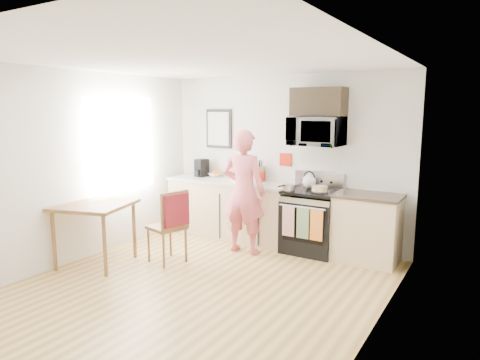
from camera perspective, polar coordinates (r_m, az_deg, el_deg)
The scene contains 27 objects.
floor at distance 5.16m, azimuth -6.04°, elevation -14.31°, with size 4.60×4.60×0.00m, color olive.
back_wall at distance 6.74m, azimuth 5.76°, elevation 2.76°, with size 4.00×0.04×2.60m, color silver.
left_wall at distance 6.21m, azimuth -21.06°, elevation 1.63°, with size 0.04×4.60×2.60m, color silver.
right_wall at distance 3.92m, azimuth 17.54°, elevation -2.37°, with size 0.04×4.60×2.60m, color silver.
ceiling at distance 4.76m, azimuth -6.59°, elevation 15.73°, with size 4.00×4.60×0.04m, color white.
window at distance 6.67m, azimuth -15.54°, elevation 4.56°, with size 0.06×1.40×1.50m.
cabinet_left at distance 7.01m, azimuth -1.33°, elevation -3.99°, with size 2.10×0.60×0.90m, color #DCB58D.
countertop_left at distance 6.92m, azimuth -1.35°, elevation -0.20°, with size 2.14×0.64×0.04m, color beige.
cabinet_right at distance 6.14m, azimuth 16.56°, elevation -6.33°, with size 0.84×0.60×0.90m, color #DCB58D.
countertop_right at distance 6.03m, azimuth 16.77°, elevation -2.02°, with size 0.88×0.64×0.04m, color black.
range at distance 6.36m, azimuth 9.50°, elevation -5.65°, with size 0.76×0.70×1.16m.
microwave at distance 6.25m, azimuth 10.18°, elevation 6.39°, with size 0.76×0.51×0.42m, color #ABABB0.
upper_cabinet at distance 6.28m, azimuth 10.45°, elevation 10.23°, with size 0.76×0.35×0.40m, color black.
wall_art at distance 7.28m, azimuth -2.85°, elevation 6.84°, with size 0.50×0.04×0.65m.
wall_trivet at distance 6.70m, azimuth 6.09°, elevation 2.72°, with size 0.20×0.02×0.20m, color #B4220F.
person at distance 6.16m, azimuth 0.50°, elevation -1.58°, with size 0.66×0.43×1.80m, color #D0394C.
dining_table at distance 6.03m, azimuth -18.83°, elevation -3.86°, with size 0.97×0.97×0.84m.
chair at distance 5.77m, azimuth -8.98°, elevation -4.97°, with size 0.56×0.52×1.01m.
knife_block at distance 6.85m, azimuth 2.84°, elevation 0.84°, with size 0.11×0.15×0.23m, color brown.
utensil_crock at distance 6.80m, azimuth 2.86°, elevation 1.04°, with size 0.12×0.12×0.36m.
fruit_bowl at distance 7.30m, azimuth -3.36°, elevation 0.77°, with size 0.29×0.29×0.10m.
milk_carton at distance 7.02m, azimuth -1.10°, elevation 1.16°, with size 0.10×0.10×0.26m, color tan.
coffee_maker at distance 7.33m, azimuth -5.18°, elevation 1.55°, with size 0.20×0.26×0.30m.
bread_bag at distance 6.66m, azimuth 0.03°, elevation 0.14°, with size 0.34×0.16×0.12m, color #E3BF77.
cake at distance 6.09m, azimuth 10.56°, elevation -1.22°, with size 0.27×0.27×0.09m.
kettle at distance 6.37m, azimuth 9.21°, elevation -0.11°, with size 0.20×0.20×0.26m.
pot at distance 6.16m, azimuth 6.47°, elevation -0.96°, with size 0.18×0.31×0.09m.
Camera 1 is at (2.91, -3.73, 2.06)m, focal length 32.00 mm.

